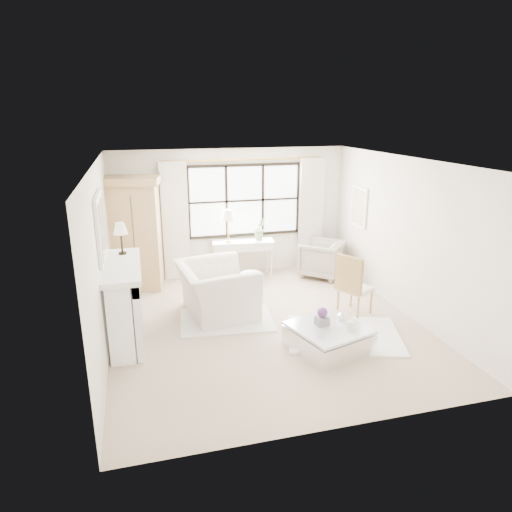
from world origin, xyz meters
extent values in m
plane|color=tan|center=(0.00, 0.00, 0.00)|extent=(5.50, 5.50, 0.00)
plane|color=white|center=(0.00, 0.00, 2.70)|extent=(5.50, 5.50, 0.00)
plane|color=silver|center=(0.00, 2.75, 1.35)|extent=(5.00, 0.00, 5.00)
plane|color=beige|center=(0.00, -2.75, 1.35)|extent=(5.00, 0.00, 5.00)
plane|color=beige|center=(-2.50, 0.00, 1.35)|extent=(0.00, 5.50, 5.50)
plane|color=beige|center=(2.50, 0.00, 1.35)|extent=(0.00, 5.50, 5.50)
cube|color=white|center=(0.30, 2.73, 1.60)|extent=(2.40, 0.02, 1.50)
cylinder|color=#B4883E|center=(0.30, 2.67, 2.47)|extent=(3.30, 0.04, 0.04)
cube|color=silver|center=(-1.20, 2.65, 1.24)|extent=(0.55, 0.10, 2.47)
cube|color=beige|center=(1.80, 2.65, 1.24)|extent=(0.55, 0.10, 2.47)
cube|color=white|center=(-2.29, 0.00, 0.59)|extent=(0.34, 1.50, 1.18)
cube|color=silver|center=(-2.12, 0.00, 0.53)|extent=(0.03, 1.22, 0.97)
cube|color=black|center=(-2.11, 0.00, 0.32)|extent=(0.06, 0.52, 0.50)
cube|color=white|center=(-2.25, 0.00, 1.22)|extent=(0.58, 1.66, 0.08)
cube|color=white|center=(-2.47, 0.00, 1.84)|extent=(0.05, 1.15, 0.95)
cube|color=silver|center=(-2.44, 0.00, 1.84)|extent=(0.02, 1.00, 0.80)
cube|color=white|center=(2.47, 1.70, 1.55)|extent=(0.04, 0.62, 0.82)
cube|color=beige|center=(2.45, 1.70, 1.55)|extent=(0.01, 0.52, 0.72)
cylinder|color=black|center=(-2.22, 0.51, 1.27)|extent=(0.12, 0.12, 0.03)
cylinder|color=black|center=(-2.22, 0.51, 1.44)|extent=(0.03, 0.03, 0.30)
cone|color=beige|center=(-2.22, 0.51, 1.68)|extent=(0.22, 0.22, 0.18)
cube|color=tan|center=(-2.05, 2.30, 1.05)|extent=(1.09, 0.77, 2.10)
cube|color=tan|center=(-2.05, 2.30, 2.17)|extent=(1.23, 0.88, 0.14)
cube|color=white|center=(0.18, 2.41, 0.68)|extent=(1.28, 0.55, 0.14)
cube|color=white|center=(0.18, 2.41, 0.77)|extent=(1.34, 0.60, 0.06)
cylinder|color=#B47F3E|center=(-0.14, 2.40, 0.82)|extent=(0.14, 0.14, 0.03)
cylinder|color=#B47F3E|center=(-0.14, 2.40, 1.06)|extent=(0.02, 0.02, 0.46)
cone|color=#F1E5C5|center=(-0.14, 2.40, 1.38)|extent=(0.28, 0.28, 0.22)
imported|color=#5F7951|center=(0.55, 2.40, 1.04)|extent=(0.31, 0.27, 0.49)
cylinder|color=white|center=(0.03, 1.17, 0.01)|extent=(0.26, 0.26, 0.03)
cylinder|color=white|center=(0.03, 1.17, 0.25)|extent=(0.06, 0.06, 0.44)
cylinder|color=white|center=(0.03, 1.17, 0.49)|extent=(0.40, 0.40, 0.03)
cube|color=silver|center=(-0.61, 0.31, 0.01)|extent=(1.66, 1.25, 0.03)
cube|color=white|center=(1.09, -0.71, 0.02)|extent=(2.07, 1.79, 0.03)
imported|color=silver|center=(-0.72, 0.63, 0.45)|extent=(1.38, 1.53, 0.90)
imported|color=#9F9686|center=(1.82, 2.00, 0.39)|extent=(1.19, 1.19, 0.78)
cube|color=silver|center=(1.64, 0.04, 0.46)|extent=(0.63, 0.64, 0.07)
cube|color=#AF8549|center=(1.44, -0.07, 0.78)|extent=(0.27, 0.44, 0.60)
cube|color=white|center=(0.67, -1.05, 0.16)|extent=(1.25, 1.25, 0.32)
cube|color=silver|center=(0.67, -1.05, 0.36)|extent=(1.25, 1.25, 0.04)
cube|color=slate|center=(0.58, -0.98, 0.45)|extent=(0.19, 0.19, 0.13)
sphere|color=#5C2F75|center=(0.58, -0.98, 0.59)|extent=(0.15, 0.15, 0.15)
cylinder|color=silver|center=(0.93, -1.21, 0.44)|extent=(0.10, 0.10, 0.12)
imported|color=white|center=(0.94, -0.87, 0.45)|extent=(0.16, 0.16, 0.14)
camera|label=1|loc=(-1.94, -6.68, 3.39)|focal=32.00mm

